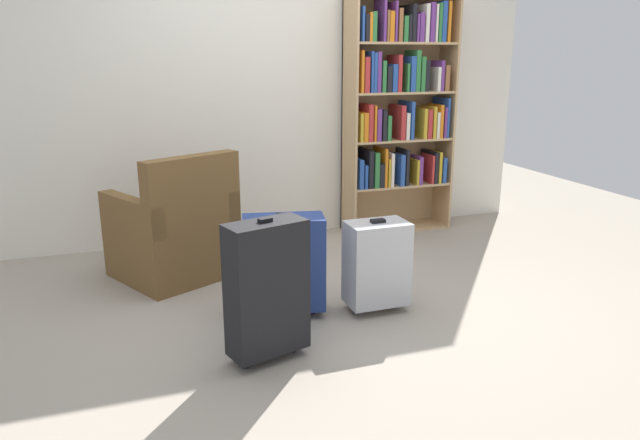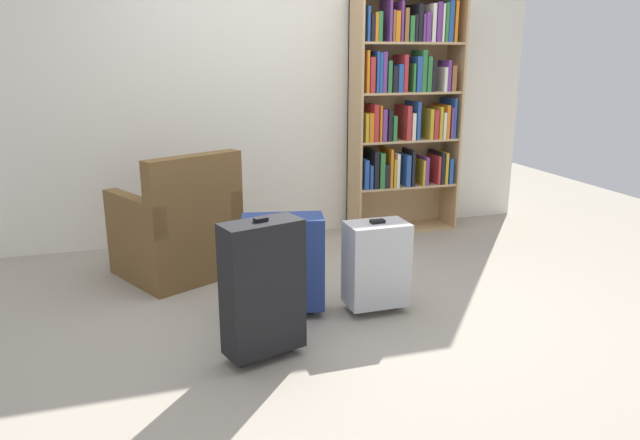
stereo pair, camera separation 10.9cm
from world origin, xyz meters
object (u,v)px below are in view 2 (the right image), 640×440
at_px(suitcase_silver, 376,264).
at_px(suitcase_black, 263,288).
at_px(mug, 240,258).
at_px(bookshelf, 404,105).
at_px(armchair, 178,233).
at_px(suitcase_navy_blue, 283,263).

xyz_separation_m(suitcase_silver, suitcase_black, (-0.78, -0.39, 0.09)).
bearing_deg(suitcase_silver, mug, 121.06).
xyz_separation_m(bookshelf, armchair, (-2.00, -0.60, -0.80)).
relative_size(bookshelf, suitcase_silver, 3.45).
xyz_separation_m(suitcase_navy_blue, suitcase_silver, (0.55, -0.11, -0.03)).
distance_m(suitcase_navy_blue, suitcase_black, 0.56).
relative_size(armchair, suitcase_silver, 1.61).
height_order(suitcase_navy_blue, suitcase_black, suitcase_black).
bearing_deg(armchair, suitcase_navy_blue, -57.87).
height_order(bookshelf, armchair, bookshelf).
bearing_deg(armchair, suitcase_black, -76.82).
bearing_deg(suitcase_black, bookshelf, 49.82).
height_order(suitcase_silver, suitcase_black, suitcase_black).
relative_size(bookshelf, suitcase_navy_blue, 3.15).
relative_size(mug, suitcase_navy_blue, 0.19).
bearing_deg(mug, suitcase_navy_blue, -84.00).
bearing_deg(armchair, mug, 11.93).
bearing_deg(suitcase_navy_blue, armchair, 122.13).
xyz_separation_m(armchair, suitcase_navy_blue, (0.55, -0.88, 0.02)).
relative_size(suitcase_navy_blue, suitcase_silver, 1.09).
distance_m(bookshelf, suitcase_silver, 2.00).
relative_size(armchair, mug, 7.85).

